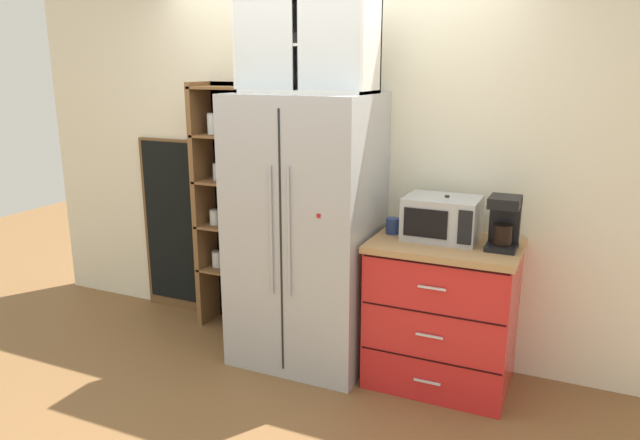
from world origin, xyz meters
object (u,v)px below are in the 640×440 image
(coffee_maker, at_px, (504,222))
(chalkboard_menu, at_px, (175,226))
(refrigerator, at_px, (306,232))
(mug_navy, at_px, (393,226))
(bottle_clear, at_px, (446,222))
(bottle_cobalt, at_px, (446,225))
(microwave, at_px, (442,218))

(coffee_maker, xyz_separation_m, chalkboard_menu, (-2.56, 0.27, -0.37))
(refrigerator, distance_m, mug_navy, 0.58)
(refrigerator, relative_size, coffee_maker, 5.75)
(chalkboard_menu, bearing_deg, coffee_maker, -6.04)
(coffee_maker, xyz_separation_m, bottle_clear, (-0.32, -0.05, -0.03))
(coffee_maker, height_order, mug_navy, coffee_maker)
(mug_navy, bearing_deg, bottle_cobalt, -9.91)
(coffee_maker, relative_size, bottle_cobalt, 1.25)
(mug_navy, bearing_deg, bottle_clear, -13.17)
(coffee_maker, bearing_deg, microwave, 173.47)
(refrigerator, bearing_deg, microwave, 6.27)
(refrigerator, height_order, bottle_clear, refrigerator)
(refrigerator, relative_size, microwave, 4.05)
(microwave, distance_m, bottle_cobalt, 0.09)
(coffee_maker, bearing_deg, refrigerator, -177.53)
(bottle_clear, bearing_deg, microwave, 116.27)
(coffee_maker, bearing_deg, bottle_cobalt, -175.23)
(microwave, xyz_separation_m, coffee_maker, (0.37, -0.04, 0.03))
(bottle_cobalt, xyz_separation_m, chalkboard_menu, (-2.23, 0.30, -0.33))
(chalkboard_menu, bearing_deg, mug_navy, -7.16)
(refrigerator, height_order, mug_navy, refrigerator)
(chalkboard_menu, bearing_deg, microwave, -5.96)
(refrigerator, bearing_deg, coffee_maker, 2.47)
(refrigerator, relative_size, bottle_clear, 6.09)
(bottle_clear, bearing_deg, mug_navy, 166.83)
(bottle_cobalt, distance_m, chalkboard_menu, 2.28)
(refrigerator, bearing_deg, chalkboard_menu, 166.23)
(mug_navy, bearing_deg, refrigerator, -171.27)
(refrigerator, height_order, chalkboard_menu, refrigerator)
(bottle_clear, bearing_deg, refrigerator, -179.64)
(chalkboard_menu, bearing_deg, bottle_clear, -8.11)
(microwave, bearing_deg, mug_navy, -178.40)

